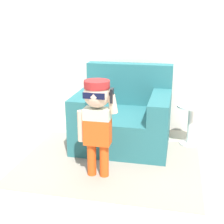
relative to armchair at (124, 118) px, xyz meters
name	(u,v)px	position (x,y,z in m)	size (l,w,h in m)	color
ground_plane	(109,145)	(-0.17, -0.12, -0.32)	(10.00, 10.00, 0.00)	#BCB29E
wall_back	(121,32)	(-0.17, 0.60, 0.98)	(10.00, 0.05, 2.60)	silver
armchair	(124,118)	(0.00, 0.00, 0.00)	(1.08, 0.99, 0.93)	#286B70
person_child	(97,114)	(-0.11, -0.86, 0.32)	(0.39, 0.29, 0.96)	#E05119
side_table	(190,121)	(0.79, 0.11, -0.02)	(0.34, 0.34, 0.50)	white
rug	(110,162)	(-0.05, -0.58, -0.32)	(1.89, 1.44, 0.01)	#9E9384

